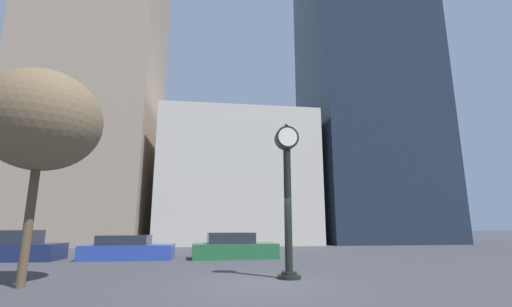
{
  "coord_description": "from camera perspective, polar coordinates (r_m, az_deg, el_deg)",
  "views": [
    {
      "loc": [
        -1.63,
        -10.17,
        1.62
      ],
      "look_at": [
        1.26,
        10.8,
        6.11
      ],
      "focal_mm": 24.0,
      "sensor_mm": 36.0,
      "label": 1
    }
  ],
  "objects": [
    {
      "name": "building_tall_tower",
      "position": [
        40.44,
        -24.36,
        16.13
      ],
      "size": [
        11.74,
        12.0,
        39.92
      ],
      "color": "gray",
      "rests_on": "ground_plane"
    },
    {
      "name": "car_blue",
      "position": [
        18.74,
        -20.64,
        -14.69
      ],
      "size": [
        4.37,
        1.93,
        1.17
      ],
      "rotation": [
        0.0,
        0.0,
        -0.02
      ],
      "color": "#28429E",
      "rests_on": "ground_plane"
    },
    {
      "name": "car_navy",
      "position": [
        20.62,
        -35.43,
        -12.69
      ],
      "size": [
        4.25,
        2.04,
        1.43
      ],
      "rotation": [
        0.0,
        0.0,
        -0.03
      ],
      "color": "#19234C",
      "rests_on": "ground_plane"
    },
    {
      "name": "street_clock",
      "position": [
        11.4,
        5.28,
        -5.79
      ],
      "size": [
        0.78,
        0.73,
        5.06
      ],
      "color": "black",
      "rests_on": "ground_plane"
    },
    {
      "name": "building_glass_modern",
      "position": [
        41.03,
        17.49,
        10.23
      ],
      "size": [
        12.56,
        12.0,
        33.5
      ],
      "color": "#1E2838",
      "rests_on": "ground_plane"
    },
    {
      "name": "ground_plane",
      "position": [
        10.42,
        1.32,
        -20.93
      ],
      "size": [
        200.0,
        200.0,
        0.0
      ],
      "primitive_type": "plane",
      "color": "#38383D"
    },
    {
      "name": "car_green",
      "position": [
        18.19,
        -3.75,
        -15.36
      ],
      "size": [
        4.37,
        2.07,
        1.29
      ],
      "rotation": [
        0.0,
        0.0,
        0.06
      ],
      "color": "#236038",
      "rests_on": "ground_plane"
    },
    {
      "name": "building_storefront_row",
      "position": [
        34.55,
        -3.39,
        -4.65
      ],
      "size": [
        14.21,
        12.0,
        12.04
      ],
      "color": "beige",
      "rests_on": "ground_plane"
    },
    {
      "name": "bare_tree",
      "position": [
        11.94,
        -32.04,
        4.63
      ],
      "size": [
        3.31,
        3.31,
        6.17
      ],
      "color": "brown",
      "rests_on": "ground_plane"
    }
  ]
}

